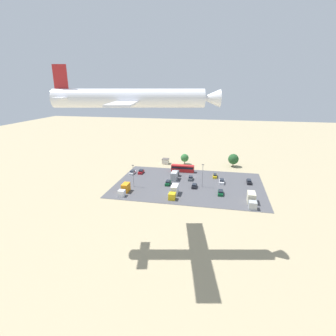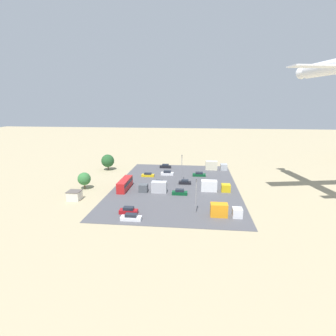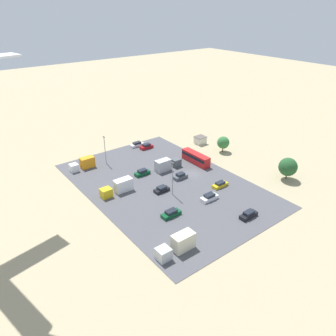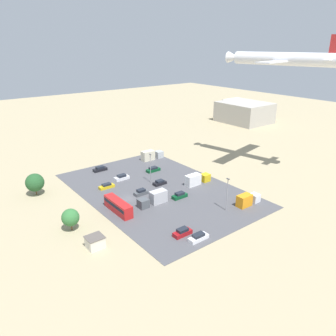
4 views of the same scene
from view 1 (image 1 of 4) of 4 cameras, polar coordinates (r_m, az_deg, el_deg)
ground_plane at (r=113.93m, az=5.19°, el=-1.86°), size 400.00×400.00×0.00m
parking_lot_surface at (r=104.65m, az=4.57°, el=-3.61°), size 57.82×38.62×0.08m
shed_building at (r=131.78m, az=-0.54°, el=1.50°), size 3.33×3.59×2.55m
bus at (r=119.15m, az=3.21°, el=-0.04°), size 10.27×2.50×3.12m
parked_car_0 at (r=117.91m, az=-5.89°, el=-0.80°), size 1.81×4.40×1.65m
parked_car_1 at (r=110.28m, az=17.22°, el=-2.86°), size 1.74×4.60×1.59m
parked_car_2 at (r=104.03m, az=-0.00°, el=-3.26°), size 1.74×4.44×1.64m
parked_car_3 at (r=114.15m, az=10.19°, el=-1.67°), size 1.70×4.56×1.41m
parked_car_4 at (r=101.65m, az=5.75°, el=-3.91°), size 1.89×4.02×1.43m
parked_car_5 at (r=109.51m, az=4.95°, el=-2.24°), size 1.79×4.04×1.63m
parked_car_6 at (r=117.66m, az=-7.74°, el=-0.95°), size 1.74×4.73×1.50m
parked_car_7 at (r=96.88m, az=11.37°, el=-5.27°), size 1.87×4.71×1.54m
parked_car_8 at (r=107.78m, az=11.62°, el=-2.88°), size 1.94×4.67×1.61m
parked_truck_0 at (r=93.87m, az=1.30°, el=-5.10°), size 2.33×8.66×3.27m
parked_truck_1 at (r=91.41m, az=17.75°, el=-6.57°), size 2.52×8.48×3.47m
parked_truck_2 at (r=97.35m, az=-9.42°, el=-4.54°), size 2.33×7.34×3.12m
parked_truck_3 at (r=110.48m, az=1.49°, el=-1.54°), size 2.42×8.26×3.32m
tree_near_shed at (r=130.81m, az=3.65°, el=2.22°), size 3.97×3.97×5.19m
tree_apron_mid at (r=130.22m, az=14.04°, el=1.89°), size 5.03×5.03×6.25m
light_pole_lot_centre at (r=101.59m, az=-7.57°, el=-1.47°), size 0.90×0.28×8.73m
light_pole_lot_edge at (r=101.09m, az=7.54°, el=-1.45°), size 0.90×0.28×9.09m
airplane at (r=58.08m, az=-7.00°, el=14.83°), size 35.51×29.23×8.74m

